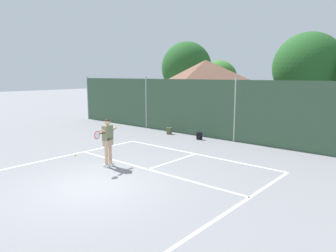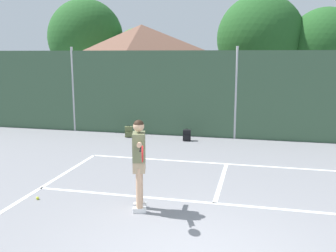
{
  "view_description": "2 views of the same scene",
  "coord_description": "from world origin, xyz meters",
  "px_view_note": "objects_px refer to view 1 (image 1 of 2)",
  "views": [
    {
      "loc": [
        7.82,
        -5.48,
        3.5
      ],
      "look_at": [
        -1.17,
        4.99,
        1.2
      ],
      "focal_mm": 33.09,
      "sensor_mm": 36.0,
      "label": 1
    },
    {
      "loc": [
        0.8,
        -5.19,
        3.11
      ],
      "look_at": [
        -1.59,
        4.91,
        1.15
      ],
      "focal_mm": 40.94,
      "sensor_mm": 36.0,
      "label": 2
    }
  ],
  "objects_px": {
    "tennis_ball": "(75,155)",
    "backpack_olive": "(169,131)",
    "backpack_black": "(199,136)",
    "tennis_player": "(108,138)"
  },
  "relations": [
    {
      "from": "tennis_ball",
      "to": "backpack_olive",
      "type": "height_order",
      "value": "backpack_olive"
    },
    {
      "from": "tennis_player",
      "to": "backpack_black",
      "type": "height_order",
      "value": "tennis_player"
    },
    {
      "from": "tennis_player",
      "to": "backpack_olive",
      "type": "bearing_deg",
      "value": 110.91
    },
    {
      "from": "tennis_player",
      "to": "tennis_ball",
      "type": "distance_m",
      "value": 2.58
    },
    {
      "from": "tennis_player",
      "to": "tennis_ball",
      "type": "height_order",
      "value": "tennis_player"
    },
    {
      "from": "tennis_player",
      "to": "backpack_olive",
      "type": "relative_size",
      "value": 4.01
    },
    {
      "from": "tennis_ball",
      "to": "backpack_olive",
      "type": "bearing_deg",
      "value": 91.39
    },
    {
      "from": "tennis_ball",
      "to": "backpack_black",
      "type": "bearing_deg",
      "value": 71.74
    },
    {
      "from": "backpack_olive",
      "to": "tennis_ball",
      "type": "bearing_deg",
      "value": -88.61
    },
    {
      "from": "tennis_ball",
      "to": "backpack_black",
      "type": "distance_m",
      "value": 6.72
    }
  ]
}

